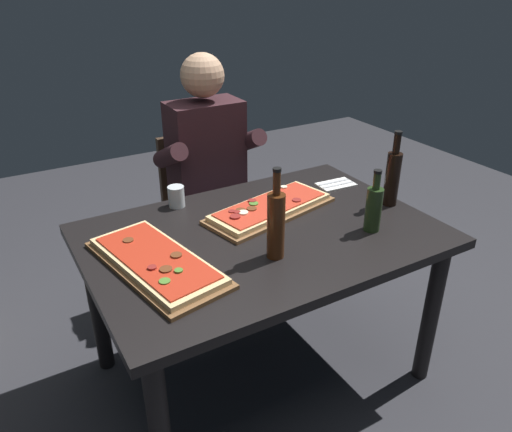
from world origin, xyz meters
TOP-DOWN VIEW (x-y plane):
  - ground_plane at (0.00, 0.00)m, footprint 6.40×6.40m
  - dining_table at (0.00, 0.00)m, footprint 1.40×0.96m
  - pizza_rectangular_front at (0.12, 0.14)m, footprint 0.63×0.36m
  - pizza_rectangular_left at (-0.46, -0.03)m, footprint 0.38×0.65m
  - wine_bottle_dark at (0.39, -0.21)m, footprint 0.07×0.07m
  - oil_bottle_amber at (0.63, -0.06)m, footprint 0.06×0.06m
  - vinegar_bottle_green at (-0.05, -0.19)m, footprint 0.07×0.07m
  - tumbler_near_camera at (-0.21, 0.40)m, footprint 0.07×0.07m
  - napkin_cutlery_set at (0.56, 0.23)m, footprint 0.19×0.12m
  - diner_chair at (0.12, 0.86)m, footprint 0.44×0.44m
  - seated_diner at (0.12, 0.74)m, footprint 0.53×0.41m

SIDE VIEW (x-z plane):
  - ground_plane at x=0.00m, z-range 0.00..0.00m
  - diner_chair at x=0.12m, z-range 0.05..0.92m
  - dining_table at x=0.00m, z-range 0.27..1.01m
  - seated_diner at x=0.12m, z-range 0.08..1.41m
  - napkin_cutlery_set at x=0.56m, z-range 0.74..0.75m
  - pizza_rectangular_left at x=-0.46m, z-range 0.73..0.78m
  - pizza_rectangular_front at x=0.12m, z-range 0.74..0.78m
  - tumbler_near_camera at x=-0.21m, z-range 0.73..0.83m
  - wine_bottle_dark at x=0.39m, z-range 0.71..0.97m
  - oil_bottle_amber at x=0.63m, z-range 0.71..1.05m
  - vinegar_bottle_green at x=-0.05m, z-range 0.70..1.05m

